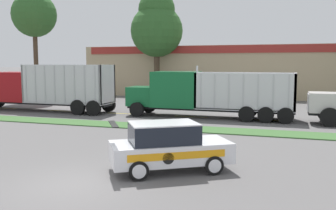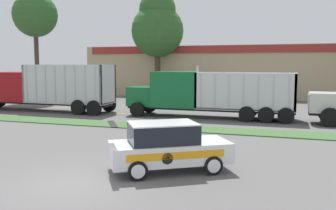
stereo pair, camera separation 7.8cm
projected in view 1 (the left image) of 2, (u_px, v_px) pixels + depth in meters
name	position (u px, v px, depth m)	size (l,w,h in m)	color
ground_plane	(76.00, 184.00, 11.75)	(600.00, 600.00, 0.00)	#5B5959
grass_verge	(175.00, 128.00, 21.76)	(120.00, 1.95, 0.06)	#3D6633
centre_line_1	(5.00, 108.00, 31.55)	(2.40, 0.14, 0.01)	yellow
centre_line_2	(60.00, 111.00, 29.88)	(2.40, 0.14, 0.01)	yellow
centre_line_3	(122.00, 113.00, 28.22)	(2.40, 0.14, 0.01)	yellow
centre_line_4	(191.00, 117.00, 26.56)	(2.40, 0.14, 0.01)	yellow
centre_line_5	(269.00, 120.00, 24.90)	(2.40, 0.14, 0.01)	yellow
dump_truck_lead	(192.00, 94.00, 26.34)	(11.70, 2.71, 3.62)	black
dump_truck_trail	(28.00, 90.00, 30.00)	(12.53, 2.66, 3.67)	black
rally_car	(168.00, 146.00, 13.09)	(4.47, 3.74, 1.76)	white
store_building_backdrop	(220.00, 71.00, 45.94)	(30.17, 12.10, 5.70)	tan
tree_behind_left	(157.00, 26.00, 40.50)	(5.66, 5.66, 11.53)	#473828
tree_behind_centre	(34.00, 11.00, 36.59)	(4.33, 4.33, 11.76)	#473828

